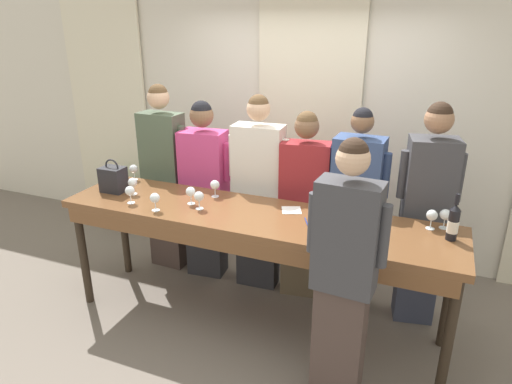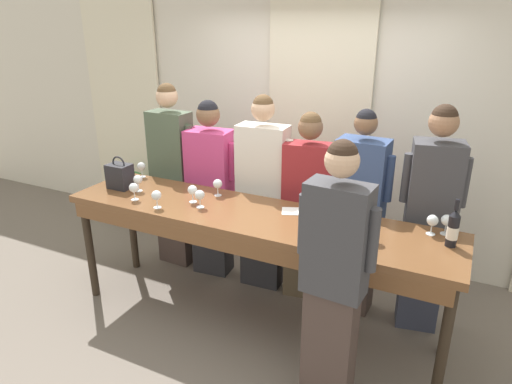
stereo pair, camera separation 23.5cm
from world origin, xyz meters
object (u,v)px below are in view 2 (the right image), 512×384
at_px(wine_glass_front_right, 138,180).
at_px(guest_olive_jacket, 172,174).
at_px(host_pouring, 334,280).
at_px(wine_glass_center_left, 368,211).
at_px(wine_glass_by_bottle, 200,195).
at_px(guest_navy_coat, 358,214).
at_px(guest_striped_shirt, 307,206).
at_px(potted_plant, 136,195).
at_px(wine_glass_front_mid, 432,221).
at_px(wine_glass_near_host, 134,188).
at_px(wine_glass_center_right, 373,228).
at_px(guest_cream_sweater, 263,193).
at_px(tasting_bar, 251,225).
at_px(wine_glass_center_mid, 156,196).
at_px(wine_glass_front_left, 447,221).
at_px(handbag, 120,176).
at_px(wine_glass_back_left, 141,167).
at_px(guest_pink_top, 211,189).
at_px(wine_glass_back_mid, 192,190).
at_px(wine_bottle, 453,229).
at_px(guest_beige_cap, 429,220).
at_px(wine_glass_back_right, 218,184).

xyz_separation_m(wine_glass_front_right, guest_olive_jacket, (-0.08, 0.59, -0.14)).
bearing_deg(host_pouring, wine_glass_center_left, 89.31).
height_order(wine_glass_by_bottle, guest_navy_coat, guest_navy_coat).
relative_size(guest_striped_shirt, potted_plant, 2.56).
height_order(wine_glass_front_mid, guest_navy_coat, guest_navy_coat).
distance_m(wine_glass_near_host, guest_olive_jacket, 0.80).
relative_size(wine_glass_center_right, guest_cream_sweater, 0.08).
bearing_deg(tasting_bar, guest_striped_shirt, 68.27).
bearing_deg(guest_olive_jacket, wine_glass_center_mid, -61.06).
bearing_deg(guest_cream_sweater, wine_glass_by_bottle, -109.57).
height_order(wine_glass_center_right, wine_glass_by_bottle, same).
bearing_deg(wine_glass_front_left, handbag, -174.06).
relative_size(wine_glass_front_right, guest_navy_coat, 0.08).
bearing_deg(guest_olive_jacket, wine_glass_back_left, -116.59).
height_order(guest_pink_top, guest_cream_sweater, guest_cream_sweater).
bearing_deg(wine_glass_center_right, guest_pink_top, 158.75).
distance_m(guest_olive_jacket, potted_plant, 1.31).
height_order(tasting_bar, host_pouring, host_pouring).
relative_size(wine_glass_center_right, wine_glass_back_mid, 1.00).
bearing_deg(wine_bottle, guest_cream_sweater, 163.12).
bearing_deg(wine_glass_front_left, wine_glass_near_host, -169.25).
height_order(wine_glass_center_right, guest_beige_cap, guest_beige_cap).
distance_m(guest_beige_cap, host_pouring, 1.22).
distance_m(wine_bottle, handbag, 2.72).
xyz_separation_m(wine_glass_front_mid, guest_navy_coat, (-0.60, 0.36, -0.21)).
height_order(tasting_bar, wine_glass_back_mid, wine_glass_back_mid).
relative_size(wine_bottle, wine_glass_by_bottle, 2.28).
bearing_deg(guest_beige_cap, guest_cream_sweater, -180.00).
height_order(wine_glass_center_mid, guest_pink_top, guest_pink_top).
xyz_separation_m(handbag, host_pouring, (2.13, -0.56, -0.16)).
distance_m(wine_glass_front_left, wine_glass_front_right, 2.49).
distance_m(wine_glass_front_right, wine_glass_center_left, 1.95).
relative_size(guest_pink_top, guest_navy_coat, 0.98).
height_order(wine_glass_center_right, wine_glass_back_right, same).
height_order(wine_glass_center_mid, wine_glass_near_host, same).
distance_m(handbag, wine_glass_front_left, 2.68).
xyz_separation_m(wine_glass_front_mid, guest_cream_sweater, (-1.47, 0.36, -0.17)).
xyz_separation_m(wine_glass_back_left, guest_navy_coat, (2.00, 0.28, -0.21)).
distance_m(wine_glass_back_mid, guest_striped_shirt, 1.00).
bearing_deg(guest_striped_shirt, host_pouring, -62.93).
distance_m(tasting_bar, wine_glass_center_left, 0.89).
bearing_deg(wine_glass_front_right, guest_beige_cap, 14.15).
bearing_deg(guest_cream_sweater, guest_olive_jacket, 180.00).
xyz_separation_m(wine_glass_back_mid, wine_glass_near_host, (-0.46, -0.17, 0.00)).
relative_size(tasting_bar, wine_glass_back_mid, 21.49).
bearing_deg(guest_navy_coat, wine_glass_front_mid, -31.32).
bearing_deg(guest_navy_coat, wine_glass_front_left, -24.73).
bearing_deg(wine_glass_front_right, wine_glass_back_right, 17.40).
xyz_separation_m(wine_glass_front_mid, wine_glass_center_mid, (-2.01, -0.46, 0.00)).
bearing_deg(host_pouring, wine_glass_front_left, 57.23).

